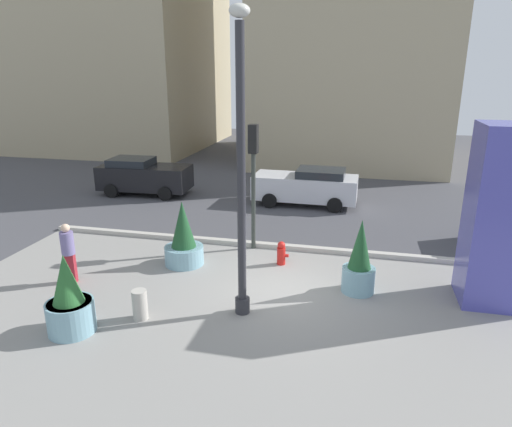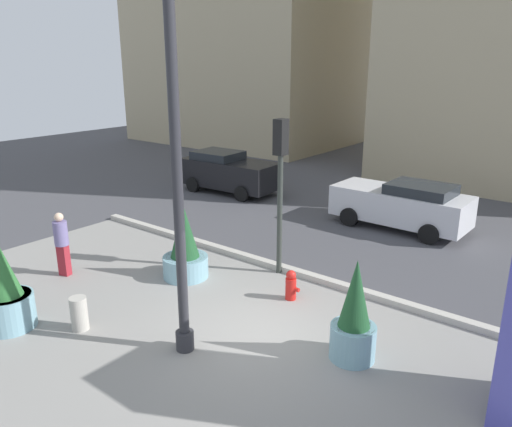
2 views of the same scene
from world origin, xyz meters
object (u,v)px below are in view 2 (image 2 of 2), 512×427
at_px(car_curb_east, 402,204).
at_px(pedestrian_on_sidewalk, 62,241).
at_px(fire_hydrant, 291,285).
at_px(concrete_bollard, 79,314).
at_px(potted_plant_by_pillar, 354,319).
at_px(lamp_post, 177,182).
at_px(traffic_light_far_side, 280,171).
at_px(car_far_lane, 229,172).
at_px(potted_plant_mid_plaza, 185,249).
at_px(potted_plant_curbside, 7,296).

xyz_separation_m(car_curb_east, pedestrian_on_sidewalk, (-5.47, -9.26, 0.13)).
height_order(fire_hydrant, concrete_bollard, same).
bearing_deg(pedestrian_on_sidewalk, potted_plant_by_pillar, 9.00).
bearing_deg(lamp_post, concrete_bollard, -159.87).
height_order(traffic_light_far_side, pedestrian_on_sidewalk, traffic_light_far_side).
bearing_deg(car_far_lane, car_curb_east, -0.47).
distance_m(concrete_bollard, car_curb_east, 10.98).
height_order(lamp_post, car_far_lane, lamp_post).
bearing_deg(concrete_bollard, car_curb_east, 75.90).
xyz_separation_m(lamp_post, fire_hydrant, (0.42, 3.09, -3.06)).
height_order(potted_plant_by_pillar, potted_plant_mid_plaza, potted_plant_by_pillar).
distance_m(concrete_bollard, car_far_lane, 11.89).
height_order(potted_plant_mid_plaza, car_curb_east, potted_plant_mid_plaza).
relative_size(concrete_bollard, car_curb_east, 0.16).
height_order(car_curb_east, pedestrian_on_sidewalk, pedestrian_on_sidewalk).
relative_size(lamp_post, potted_plant_curbside, 3.68).
height_order(car_curb_east, car_far_lane, car_far_lane).
xyz_separation_m(concrete_bollard, traffic_light_far_side, (1.59, 5.04, 2.43)).
height_order(potted_plant_curbside, traffic_light_far_side, traffic_light_far_side).
bearing_deg(traffic_light_far_side, lamp_post, -80.33).
relative_size(concrete_bollard, car_far_lane, 0.17).
xyz_separation_m(concrete_bollard, pedestrian_on_sidewalk, (-2.80, 1.38, 0.60)).
relative_size(potted_plant_by_pillar, concrete_bollard, 2.73).
bearing_deg(concrete_bollard, lamp_post, 20.13).
relative_size(lamp_post, traffic_light_far_side, 1.70).
height_order(potted_plant_mid_plaza, pedestrian_on_sidewalk, potted_plant_mid_plaza).
bearing_deg(traffic_light_far_side, car_curb_east, 79.09).
height_order(lamp_post, concrete_bollard, lamp_post).
bearing_deg(concrete_bollard, car_far_lane, 115.69).
bearing_deg(potted_plant_curbside, potted_plant_mid_plaza, 75.31).
distance_m(lamp_post, concrete_bollard, 3.92).
relative_size(potted_plant_mid_plaza, car_far_lane, 0.46).
relative_size(traffic_light_far_side, car_curb_east, 0.91).
distance_m(car_curb_east, pedestrian_on_sidewalk, 10.76).
bearing_deg(potted_plant_mid_plaza, concrete_bollard, -86.93).
bearing_deg(potted_plant_mid_plaza, lamp_post, -44.44).
bearing_deg(potted_plant_by_pillar, potted_plant_curbside, -151.10).
relative_size(potted_plant_mid_plaza, pedestrian_on_sidewalk, 1.16).
xyz_separation_m(potted_plant_by_pillar, potted_plant_mid_plaza, (-5.24, 0.66, -0.06)).
relative_size(potted_plant_mid_plaza, fire_hydrant, 2.69).
relative_size(lamp_post, car_far_lane, 1.61).
bearing_deg(potted_plant_by_pillar, fire_hydrant, 150.50).
bearing_deg(potted_plant_curbside, concrete_bollard, 34.45).
bearing_deg(lamp_post, pedestrian_on_sidewalk, 174.07).
xyz_separation_m(lamp_post, traffic_light_far_side, (-0.72, 4.20, -0.62)).
bearing_deg(potted_plant_curbside, lamp_post, 25.62).
distance_m(lamp_post, traffic_light_far_side, 4.30).
xyz_separation_m(concrete_bollard, car_far_lane, (-5.15, 10.70, 0.51)).
height_order(lamp_post, potted_plant_curbside, lamp_post).
distance_m(fire_hydrant, concrete_bollard, 4.79).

